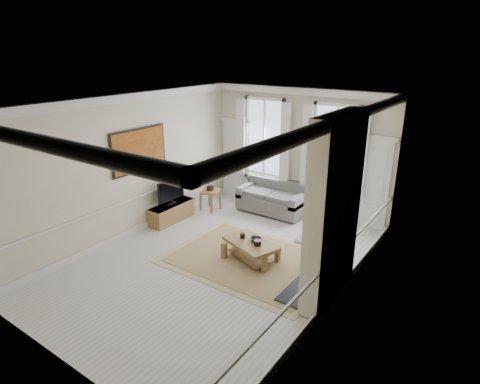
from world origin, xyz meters
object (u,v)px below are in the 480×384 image
Objects in this scene: sofa at (273,200)px; tv_stand at (172,212)px; coffee_table at (251,245)px; side_table at (210,194)px.

sofa is 1.40× the size of tv_stand.
side_table is at bearing 164.45° from coffee_table.
sofa reaches higher than side_table.
side_table is 0.46× the size of coffee_table.
side_table reaches higher than tv_stand.
tv_stand is at bearing -132.19° from sofa.
coffee_table is at bearing -11.20° from tv_stand.
coffee_table is at bearing -69.23° from sofa.
tv_stand is at bearing -106.51° from side_table.
tv_stand is (-1.88, -2.08, -0.12)m from sofa.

